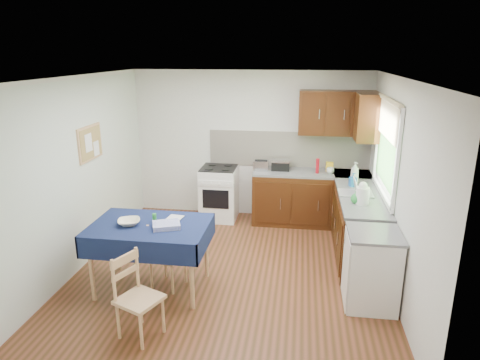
# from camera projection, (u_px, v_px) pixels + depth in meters

# --- Properties ---
(floor) EXTENTS (4.20, 4.20, 0.00)m
(floor) POSITION_uv_depth(u_px,v_px,m) (231.00, 270.00, 5.69)
(floor) COLOR #4A2E13
(floor) RESTS_ON ground
(ceiling) EXTENTS (4.00, 4.20, 0.02)m
(ceiling) POSITION_uv_depth(u_px,v_px,m) (230.00, 77.00, 4.96)
(ceiling) COLOR white
(ceiling) RESTS_ON wall_back
(wall_back) EXTENTS (4.00, 0.02, 2.50)m
(wall_back) POSITION_uv_depth(u_px,v_px,m) (250.00, 145.00, 7.31)
(wall_back) COLOR silver
(wall_back) RESTS_ON ground
(wall_front) EXTENTS (4.00, 0.02, 2.50)m
(wall_front) POSITION_uv_depth(u_px,v_px,m) (186.00, 257.00, 3.33)
(wall_front) COLOR silver
(wall_front) RESTS_ON ground
(wall_left) EXTENTS (0.02, 4.20, 2.50)m
(wall_left) POSITION_uv_depth(u_px,v_px,m) (80.00, 174.00, 5.60)
(wall_left) COLOR silver
(wall_left) RESTS_ON ground
(wall_right) EXTENTS (0.02, 4.20, 2.50)m
(wall_right) POSITION_uv_depth(u_px,v_px,m) (397.00, 187.00, 5.05)
(wall_right) COLOR silver
(wall_right) RESTS_ON ground
(base_cabinets) EXTENTS (1.90, 2.30, 0.86)m
(base_cabinets) POSITION_uv_depth(u_px,v_px,m) (331.00, 211.00, 6.57)
(base_cabinets) COLOR #341509
(base_cabinets) RESTS_ON ground
(worktop_back) EXTENTS (1.90, 0.60, 0.04)m
(worktop_back) POSITION_uv_depth(u_px,v_px,m) (312.00, 173.00, 6.99)
(worktop_back) COLOR slate
(worktop_back) RESTS_ON base_cabinets
(worktop_right) EXTENTS (0.60, 1.70, 0.04)m
(worktop_right) POSITION_uv_depth(u_px,v_px,m) (361.00, 198.00, 5.81)
(worktop_right) COLOR slate
(worktop_right) RESTS_ON base_cabinets
(worktop_corner) EXTENTS (0.60, 0.60, 0.04)m
(worktop_corner) POSITION_uv_depth(u_px,v_px,m) (352.00, 174.00, 6.90)
(worktop_corner) COLOR slate
(worktop_corner) RESTS_ON base_cabinets
(splashback) EXTENTS (2.70, 0.02, 0.60)m
(splashback) POSITION_uv_depth(u_px,v_px,m) (288.00, 149.00, 7.22)
(splashback) COLOR white
(splashback) RESTS_ON wall_back
(upper_cabinets) EXTENTS (1.20, 0.85, 0.70)m
(upper_cabinets) POSITION_uv_depth(u_px,v_px,m) (346.00, 114.00, 6.65)
(upper_cabinets) COLOR #341509
(upper_cabinets) RESTS_ON wall_back
(stove) EXTENTS (0.60, 0.61, 0.92)m
(stove) POSITION_uv_depth(u_px,v_px,m) (219.00, 193.00, 7.32)
(stove) COLOR white
(stove) RESTS_ON ground
(window) EXTENTS (0.04, 1.48, 1.26)m
(window) POSITION_uv_depth(u_px,v_px,m) (387.00, 142.00, 5.60)
(window) COLOR #2A5724
(window) RESTS_ON wall_right
(fridge) EXTENTS (0.58, 0.60, 0.89)m
(fridge) POSITION_uv_depth(u_px,v_px,m) (372.00, 269.00, 4.80)
(fridge) COLOR white
(fridge) RESTS_ON ground
(corkboard) EXTENTS (0.04, 0.62, 0.47)m
(corkboard) POSITION_uv_depth(u_px,v_px,m) (90.00, 143.00, 5.78)
(corkboard) COLOR tan
(corkboard) RESTS_ON wall_left
(dining_table) EXTENTS (1.38, 0.93, 0.84)m
(dining_table) POSITION_uv_depth(u_px,v_px,m) (150.00, 233.00, 5.05)
(dining_table) COLOR #0F143C
(dining_table) RESTS_ON ground
(chair_far) EXTENTS (0.46, 0.46, 0.84)m
(chair_far) POSITION_uv_depth(u_px,v_px,m) (166.00, 254.00, 5.15)
(chair_far) COLOR tan
(chair_far) RESTS_ON ground
(chair_near) EXTENTS (0.51, 0.51, 0.88)m
(chair_near) POSITION_uv_depth(u_px,v_px,m) (136.00, 294.00, 4.27)
(chair_near) COLOR tan
(chair_near) RESTS_ON ground
(toaster) EXTENTS (0.24, 0.15, 0.19)m
(toaster) POSITION_uv_depth(u_px,v_px,m) (261.00, 166.00, 7.03)
(toaster) COLOR silver
(toaster) RESTS_ON worktop_back
(sandwich_press) EXTENTS (0.29, 0.25, 0.17)m
(sandwich_press) POSITION_uv_depth(u_px,v_px,m) (281.00, 165.00, 7.09)
(sandwich_press) COLOR black
(sandwich_press) RESTS_ON worktop_back
(sauce_bottle) EXTENTS (0.05, 0.05, 0.24)m
(sauce_bottle) POSITION_uv_depth(u_px,v_px,m) (317.00, 166.00, 6.87)
(sauce_bottle) COLOR red
(sauce_bottle) RESTS_ON worktop_back
(yellow_packet) EXTENTS (0.12, 0.08, 0.15)m
(yellow_packet) POSITION_uv_depth(u_px,v_px,m) (329.00, 167.00, 6.99)
(yellow_packet) COLOR yellow
(yellow_packet) RESTS_ON worktop_back
(dish_rack) EXTENTS (0.46, 0.35, 0.22)m
(dish_rack) POSITION_uv_depth(u_px,v_px,m) (355.00, 192.00, 5.89)
(dish_rack) COLOR #949499
(dish_rack) RESTS_ON worktop_right
(kettle) EXTENTS (0.18, 0.18, 0.30)m
(kettle) POSITION_uv_depth(u_px,v_px,m) (362.00, 194.00, 5.49)
(kettle) COLOR white
(kettle) RESTS_ON worktop_right
(cup) EXTENTS (0.12, 0.12, 0.10)m
(cup) POSITION_uv_depth(u_px,v_px,m) (330.00, 170.00, 6.88)
(cup) COLOR white
(cup) RESTS_ON worktop_back
(soap_bottle_a) EXTENTS (0.17, 0.17, 0.32)m
(soap_bottle_a) POSITION_uv_depth(u_px,v_px,m) (355.00, 173.00, 6.34)
(soap_bottle_a) COLOR white
(soap_bottle_a) RESTS_ON worktop_right
(soap_bottle_b) EXTENTS (0.11, 0.11, 0.20)m
(soap_bottle_b) POSITION_uv_depth(u_px,v_px,m) (353.00, 180.00, 6.21)
(soap_bottle_b) COLOR #1E62B3
(soap_bottle_b) RESTS_ON worktop_right
(soap_bottle_c) EXTENTS (0.20, 0.20, 0.18)m
(soap_bottle_c) POSITION_uv_depth(u_px,v_px,m) (356.00, 197.00, 5.52)
(soap_bottle_c) COLOR green
(soap_bottle_c) RESTS_ON worktop_right
(plate_bowl) EXTENTS (0.33, 0.33, 0.06)m
(plate_bowl) POSITION_uv_depth(u_px,v_px,m) (129.00, 222.00, 5.01)
(plate_bowl) COLOR #EFE7C4
(plate_bowl) RESTS_ON dining_table
(book) EXTENTS (0.21, 0.26, 0.02)m
(book) POSITION_uv_depth(u_px,v_px,m) (167.00, 218.00, 5.18)
(book) COLOR white
(book) RESTS_ON dining_table
(spice_jar) EXTENTS (0.05, 0.05, 0.10)m
(spice_jar) POSITION_uv_depth(u_px,v_px,m) (154.00, 218.00, 5.10)
(spice_jar) COLOR #24842F
(spice_jar) RESTS_ON dining_table
(tea_towel) EXTENTS (0.37, 0.34, 0.06)m
(tea_towel) POSITION_uv_depth(u_px,v_px,m) (166.00, 225.00, 4.93)
(tea_towel) COLOR #283496
(tea_towel) RESTS_ON dining_table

